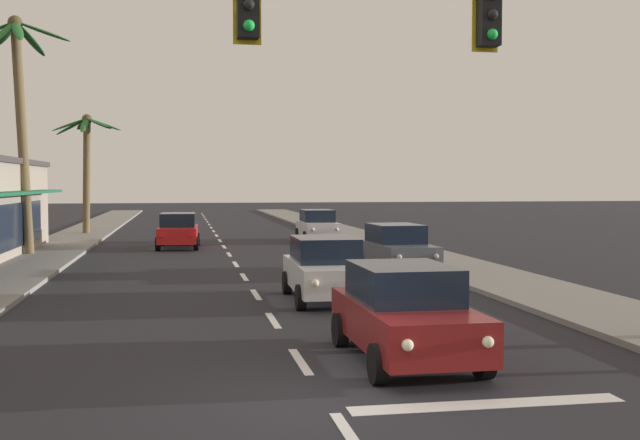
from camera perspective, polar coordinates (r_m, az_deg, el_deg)
ground_plane at (r=11.39m, az=0.46°, el=-13.14°), size 220.00×220.00×0.00m
sidewalk_right at (r=32.44m, az=7.51°, el=-2.65°), size 3.20×110.00×0.14m
sidewalk_left at (r=31.45m, az=-20.74°, el=-2.98°), size 3.20×110.00×0.14m
lane_markings at (r=30.86m, az=-5.55°, el=-3.04°), size 4.28×87.88×0.01m
traffic_signal_mast at (r=12.61m, az=12.71°, el=11.59°), size 11.33×0.41×6.97m
sedan_lead_at_stop_bar at (r=13.70m, az=6.26°, el=-6.78°), size 1.96×4.46×1.68m
sedan_third_in_queue at (r=20.47m, az=0.40°, el=-3.59°), size 2.00×4.47×1.68m
sedan_oncoming_far at (r=37.43m, az=-10.40°, el=-0.75°), size 2.09×4.51×1.68m
sedan_parked_nearest_kerb at (r=41.18m, az=-0.19°, el=-0.39°), size 1.98×4.46×1.68m
sedan_parked_mid_kerb at (r=26.97m, az=5.64°, el=-2.07°), size 2.08×4.50×1.68m
palm_left_third at (r=34.95m, az=-21.26°, el=8.32°), size 4.34×4.06×10.06m
palm_left_farthest at (r=47.94m, az=-16.80°, el=4.80°), size 4.04×3.98×7.17m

